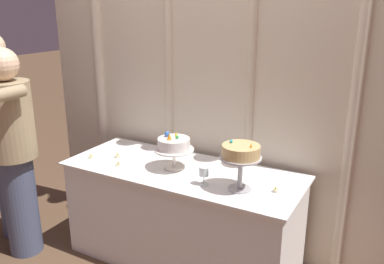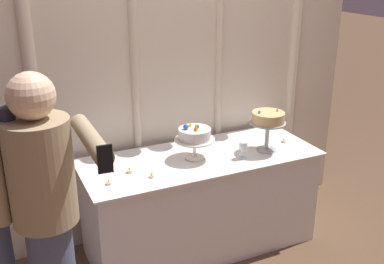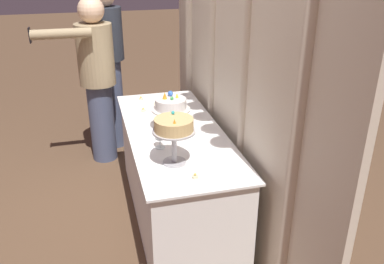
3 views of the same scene
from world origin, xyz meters
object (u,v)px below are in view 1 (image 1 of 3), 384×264
at_px(tealight_near_right, 119,164).
at_px(cake_display_nearleft, 174,146).
at_px(cake_table, 182,216).
at_px(cake_display_nearright, 241,155).
at_px(guest_man_pink_jacket, 12,146).
at_px(tealight_far_right, 275,190).
at_px(tealight_far_left, 91,157).
at_px(guest_man_dark_suit, 2,128).
at_px(tealight_near_left, 118,156).
at_px(wine_glass, 204,172).

bearing_deg(tealight_near_right, cake_display_nearleft, 22.08).
height_order(cake_table, cake_display_nearright, cake_display_nearright).
distance_m(cake_display_nearright, guest_man_pink_jacket, 1.66).
distance_m(cake_display_nearright, tealight_far_right, 0.31).
relative_size(tealight_far_left, tealight_far_right, 1.08).
xyz_separation_m(guest_man_dark_suit, guest_man_pink_jacket, (0.29, -0.15, -0.05)).
height_order(tealight_near_left, tealight_near_right, tealight_near_left).
bearing_deg(tealight_near_left, tealight_far_right, 0.38).
bearing_deg(tealight_far_right, cake_display_nearleft, 178.62).
bearing_deg(cake_display_nearright, wine_glass, -168.35).
height_order(cake_table, tealight_far_right, tealight_far_right).
relative_size(cake_table, tealight_near_left, 40.70).
xyz_separation_m(cake_display_nearleft, guest_man_dark_suit, (-1.36, -0.34, 0.01)).
distance_m(wine_glass, tealight_far_right, 0.46).
bearing_deg(tealight_far_right, cake_display_nearright, -160.06).
relative_size(cake_display_nearright, guest_man_dark_suit, 0.19).
relative_size(cake_table, cake_display_nearleft, 6.02).
relative_size(tealight_far_left, tealight_near_right, 0.98).
bearing_deg(tealight_near_right, guest_man_dark_suit, -169.50).
xyz_separation_m(tealight_near_right, guest_man_dark_suit, (-0.99, -0.18, 0.18)).
distance_m(cake_table, cake_display_nearleft, 0.54).
relative_size(cake_display_nearleft, cake_display_nearright, 0.88).
bearing_deg(guest_man_dark_suit, guest_man_pink_jacket, -26.70).
bearing_deg(tealight_far_right, tealight_near_left, -179.62).
distance_m(wine_glass, tealight_far_left, 0.97).
distance_m(tealight_far_left, tealight_near_left, 0.20).
height_order(cake_table, cake_display_nearleft, cake_display_nearleft).
relative_size(cake_table, wine_glass, 13.77).
height_order(tealight_near_right, tealight_far_right, same).
distance_m(tealight_near_left, guest_man_pink_jacket, 0.75).
distance_m(cake_table, tealight_far_left, 0.82).
bearing_deg(cake_display_nearleft, tealight_far_right, -1.38).
bearing_deg(cake_table, wine_glass, -31.03).
relative_size(cake_table, tealight_far_left, 43.32).
relative_size(tealight_near_right, guest_man_dark_suit, 0.02).
height_order(cake_display_nearleft, tealight_far_left, cake_display_nearleft).
xyz_separation_m(tealight_near_left, guest_man_pink_jacket, (-0.59, -0.45, 0.12)).
relative_size(guest_man_dark_suit, guest_man_pink_jacket, 1.05).
xyz_separation_m(cake_display_nearleft, tealight_near_right, (-0.37, -0.15, -0.16)).
bearing_deg(tealight_near_right, tealight_far_right, 6.82).
distance_m(wine_glass, guest_man_dark_suit, 1.69).
height_order(tealight_far_left, tealight_far_right, same).
bearing_deg(guest_man_pink_jacket, guest_man_dark_suit, 153.30).
distance_m(tealight_far_right, guest_man_dark_suit, 2.14).
bearing_deg(guest_man_pink_jacket, wine_glass, 13.80).
bearing_deg(tealight_far_right, guest_man_dark_suit, -171.44).
bearing_deg(tealight_near_left, cake_display_nearright, -3.75).
distance_m(cake_display_nearleft, cake_display_nearright, 0.55).
bearing_deg(cake_table, guest_man_dark_suit, -166.23).
bearing_deg(guest_man_pink_jacket, tealight_near_left, 37.53).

